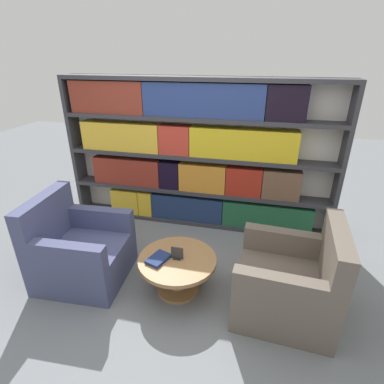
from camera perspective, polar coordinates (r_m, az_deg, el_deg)
name	(u,v)px	position (r m, az deg, el deg)	size (l,w,h in m)	color
ground_plane	(165,294)	(3.16, -5.26, -18.82)	(14.00, 14.00, 0.00)	slate
bookshelf	(194,156)	(3.93, 0.38, 6.97)	(3.51, 0.30, 1.94)	silver
armchair_left	(80,252)	(3.38, -20.63, -10.57)	(0.89, 0.85, 0.92)	#42476B
armchair_right	(290,284)	(2.93, 18.16, -16.34)	(0.90, 0.86, 0.92)	brown
coffee_table	(178,267)	(3.02, -2.77, -14.15)	(0.76, 0.76, 0.39)	olive
table_sign	(177,254)	(2.92, -2.84, -11.70)	(0.12, 0.06, 0.12)	black
stray_book	(158,259)	(2.93, -6.44, -12.53)	(0.22, 0.26, 0.03)	navy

